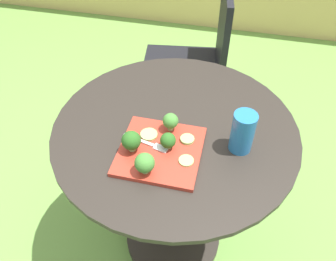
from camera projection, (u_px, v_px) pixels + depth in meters
ground_plane at (173, 238)px, 1.68m from camera, size 12.00×12.00×0.00m
patio_table at (174, 182)px, 1.36m from camera, size 0.81×0.81×0.75m
patio_chair at (200, 56)px, 1.85m from camera, size 0.50×0.50×0.90m
salad_plate at (160, 151)px, 1.06m from camera, size 0.25×0.25×0.01m
drinking_glass at (242, 134)px, 1.03m from camera, size 0.07×0.07×0.14m
fork at (149, 144)px, 1.07m from camera, size 0.15×0.05×0.00m
broccoli_floret_0 at (168, 141)px, 1.04m from camera, size 0.05×0.05×0.06m
broccoli_floret_1 at (145, 163)px, 0.97m from camera, size 0.06×0.06×0.07m
broccoli_floret_2 at (170, 121)px, 1.09m from camera, size 0.05×0.05×0.06m
broccoli_floret_3 at (131, 141)px, 1.02m from camera, size 0.06×0.06×0.07m
cucumber_slice_0 at (186, 161)px, 1.02m from camera, size 0.04×0.04×0.01m
cucumber_slice_1 at (149, 134)px, 1.09m from camera, size 0.05×0.05×0.01m
cucumber_slice_2 at (187, 139)px, 1.08m from camera, size 0.04×0.04×0.01m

